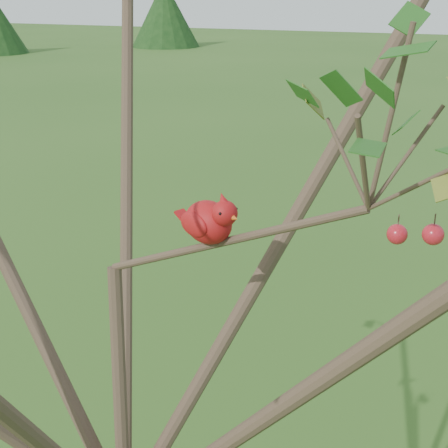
% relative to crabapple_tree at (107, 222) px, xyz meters
% --- Properties ---
extents(crabapple_tree, '(2.35, 2.05, 2.95)m').
position_rel_crabapple_tree_xyz_m(crabapple_tree, '(0.00, 0.00, 0.00)').
color(crabapple_tree, '#3B2C1F').
rests_on(crabapple_tree, ground).
extents(cardinal, '(0.19, 0.13, 0.14)m').
position_rel_crabapple_tree_xyz_m(cardinal, '(0.19, 0.10, -0.00)').
color(cardinal, '#B00F19').
rests_on(cardinal, ground).
extents(distant_trees, '(38.39, 14.01, 3.21)m').
position_rel_crabapple_tree_xyz_m(distant_trees, '(-1.81, 26.14, -0.67)').
color(distant_trees, '#3B2C1F').
rests_on(distant_trees, ground).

